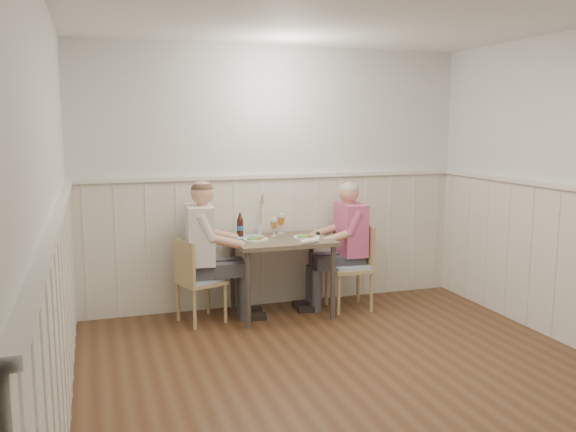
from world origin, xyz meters
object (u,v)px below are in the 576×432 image
object	(u,v)px
chair_left	(196,278)
diner_cream	(205,262)
grass_vase	(260,215)
man_in_pink	(347,254)
dining_table	(282,249)
chair_right	(354,263)
beer_bottle	(240,226)

from	to	relation	value
chair_left	diner_cream	size ratio (longest dim) A/B	0.59
chair_left	grass_vase	bearing A→B (deg)	22.71
chair_left	man_in_pink	distance (m)	1.54
dining_table	chair_right	size ratio (longest dim) A/B	1.09
chair_left	beer_bottle	size ratio (longest dim) A/B	3.41
dining_table	beer_bottle	xyz separation A→B (m)	(-0.36, 0.22, 0.20)
diner_cream	chair_right	bearing A→B (deg)	-2.68
diner_cream	beer_bottle	distance (m)	0.51
dining_table	beer_bottle	size ratio (longest dim) A/B	3.98
diner_cream	grass_vase	xyz separation A→B (m)	(0.60, 0.25, 0.38)
diner_cream	chair_left	bearing A→B (deg)	-156.62
man_in_pink	beer_bottle	distance (m)	1.12
chair_right	grass_vase	xyz separation A→B (m)	(-0.89, 0.32, 0.48)
chair_right	beer_bottle	size ratio (longest dim) A/B	3.64
diner_cream	beer_bottle	size ratio (longest dim) A/B	5.78
diner_cream	grass_vase	size ratio (longest dim) A/B	3.13
chair_left	grass_vase	world-z (taller)	grass_vase
chair_right	grass_vase	bearing A→B (deg)	160.10
diner_cream	dining_table	bearing A→B (deg)	-3.04
man_in_pink	beer_bottle	size ratio (longest dim) A/B	5.55
chair_left	chair_right	bearing A→B (deg)	-1.12
chair_left	beer_bottle	bearing A→B (deg)	24.76
beer_bottle	diner_cream	bearing A→B (deg)	-154.92
diner_cream	beer_bottle	world-z (taller)	diner_cream
chair_right	diner_cream	bearing A→B (deg)	177.32
dining_table	beer_bottle	world-z (taller)	beer_bottle
dining_table	diner_cream	xyz separation A→B (m)	(-0.74, 0.04, -0.08)
dining_table	diner_cream	bearing A→B (deg)	176.96
dining_table	chair_left	bearing A→B (deg)	179.98
grass_vase	chair_left	bearing A→B (deg)	-157.29
diner_cream	grass_vase	bearing A→B (deg)	22.61
dining_table	chair_right	distance (m)	0.77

